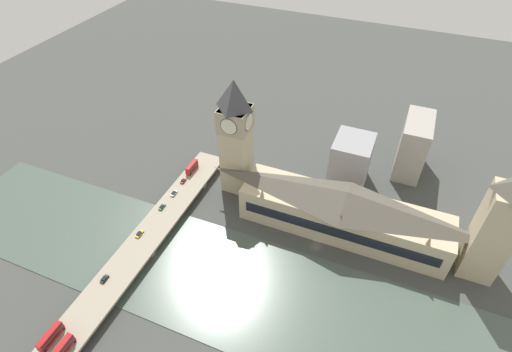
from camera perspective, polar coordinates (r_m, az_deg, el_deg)
The scene contains 16 objects.
ground_plane at distance 194.57m, azimuth 8.57°, elevation -9.90°, with size 600.00×600.00×0.00m, color #424442.
river_water at distance 175.00m, azimuth 5.34°, elevation -18.05°, with size 56.48×360.00×0.30m, color #47564C.
parliament_hall at distance 194.05m, azimuth 12.39°, elevation -5.04°, with size 23.29×98.54×25.82m.
clock_tower at distance 199.93m, azimuth -2.92°, elevation 5.96°, with size 14.77×14.77×64.73m.
victoria_tower at distance 190.40m, azimuth 31.01°, elevation -6.52°, with size 14.55×14.55×57.91m.
road_bridge at distance 194.89m, azimuth -16.18°, elevation -9.61°, with size 144.96×15.77×4.93m.
double_decker_bus_lead at distance 172.65m, azimuth -26.06°, elevation -21.38°, with size 11.31×2.61×4.90m.
double_decker_bus_mid at distance 224.95m, azimuth -9.16°, elevation 1.30°, with size 10.15×2.49×4.63m.
double_decker_bus_rear at distance 177.21m, azimuth -27.31°, elevation -19.68°, with size 11.28×2.50×4.75m.
car_northbound_lead at distance 213.35m, azimuth -11.65°, elevation -2.43°, with size 4.55×1.92×1.39m.
car_northbound_mid at distance 186.40m, azimuth -20.85°, elevation -13.56°, with size 4.03×1.86×1.40m.
car_northbound_tail at distance 197.81m, azimuth -16.32°, elevation -7.93°, with size 4.64×1.93×1.39m.
car_southbound_lead at distance 219.68m, azimuth -10.36°, elevation -0.68°, with size 3.85×1.87×1.39m.
car_southbound_mid at distance 207.47m, azimuth -13.28°, elevation -4.31°, with size 4.37×1.76×1.33m.
city_block_west at distance 239.69m, azimuth 21.51°, elevation 4.08°, with size 30.50×14.36×32.41m.
city_block_center at distance 220.86m, azimuth 13.34°, elevation 1.98°, with size 23.01×19.63×28.38m.
Camera 1 is at (-122.08, -19.51, 150.24)m, focal length 28.00 mm.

